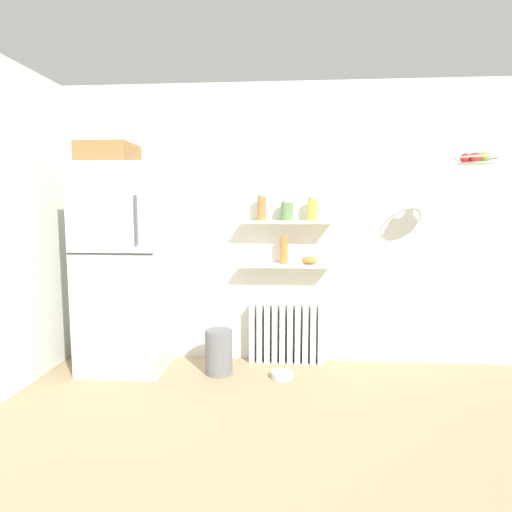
# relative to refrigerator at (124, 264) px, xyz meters

# --- Properties ---
(ground_plane) EXTENTS (7.04, 7.04, 0.00)m
(ground_plane) POSITION_rel_refrigerator_xyz_m (1.53, -1.19, -0.96)
(ground_plane) COLOR #9E8460
(back_wall) EXTENTS (7.04, 0.10, 2.60)m
(back_wall) POSITION_rel_refrigerator_xyz_m (1.53, 0.36, 0.34)
(back_wall) COLOR silver
(back_wall) RESTS_ON ground_plane
(refrigerator) EXTENTS (0.74, 0.66, 2.02)m
(refrigerator) POSITION_rel_refrigerator_xyz_m (0.00, 0.00, 0.00)
(refrigerator) COLOR #B7BABF
(refrigerator) RESTS_ON ground_plane
(radiator) EXTENTS (0.70, 0.12, 0.55)m
(radiator) POSITION_rel_refrigerator_xyz_m (1.46, 0.23, -0.68)
(radiator) COLOR white
(radiator) RESTS_ON ground_plane
(wall_shelf_lower) EXTENTS (0.84, 0.22, 0.02)m
(wall_shelf_lower) POSITION_rel_refrigerator_xyz_m (1.46, 0.20, -0.02)
(wall_shelf_lower) COLOR white
(wall_shelf_upper) EXTENTS (0.84, 0.22, 0.02)m
(wall_shelf_upper) POSITION_rel_refrigerator_xyz_m (1.46, 0.20, 0.37)
(wall_shelf_upper) COLOR white
(storage_jar_0) EXTENTS (0.08, 0.08, 0.24)m
(storage_jar_0) POSITION_rel_refrigerator_xyz_m (1.23, 0.20, 0.50)
(storage_jar_0) COLOR olive
(storage_jar_0) RESTS_ON wall_shelf_upper
(storage_jar_1) EXTENTS (0.11, 0.11, 0.18)m
(storage_jar_1) POSITION_rel_refrigerator_xyz_m (1.46, 0.20, 0.47)
(storage_jar_1) COLOR #5B7F4C
(storage_jar_1) RESTS_ON wall_shelf_upper
(storage_jar_2) EXTENTS (0.09, 0.09, 0.21)m
(storage_jar_2) POSITION_rel_refrigerator_xyz_m (1.69, 0.20, 0.49)
(storage_jar_2) COLOR yellow
(storage_jar_2) RESTS_ON wall_shelf_upper
(vase) EXTENTS (0.08, 0.08, 0.25)m
(vase) POSITION_rel_refrigerator_xyz_m (1.43, 0.20, 0.11)
(vase) COLOR #CC7033
(vase) RESTS_ON wall_shelf_lower
(shelf_bowl) EXTENTS (0.15, 0.15, 0.07)m
(shelf_bowl) POSITION_rel_refrigerator_xyz_m (1.67, 0.20, 0.02)
(shelf_bowl) COLOR orange
(shelf_bowl) RESTS_ON wall_shelf_lower
(trash_bin) EXTENTS (0.24, 0.24, 0.39)m
(trash_bin) POSITION_rel_refrigerator_xyz_m (0.87, -0.10, -0.76)
(trash_bin) COLOR slate
(trash_bin) RESTS_ON ground_plane
(pet_food_bowl) EXTENTS (0.19, 0.19, 0.05)m
(pet_food_bowl) POSITION_rel_refrigerator_xyz_m (1.43, -0.16, -0.94)
(pet_food_bowl) COLOR #B7B7BC
(pet_food_bowl) RESTS_ON ground_plane
(hanging_fruit_basket) EXTENTS (0.31, 0.31, 0.10)m
(hanging_fruit_basket) POSITION_rel_refrigerator_xyz_m (2.90, -0.25, 0.87)
(hanging_fruit_basket) COLOR #B2B2B7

